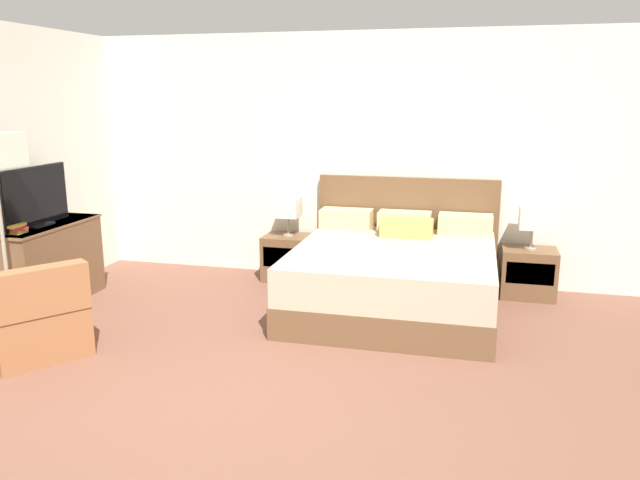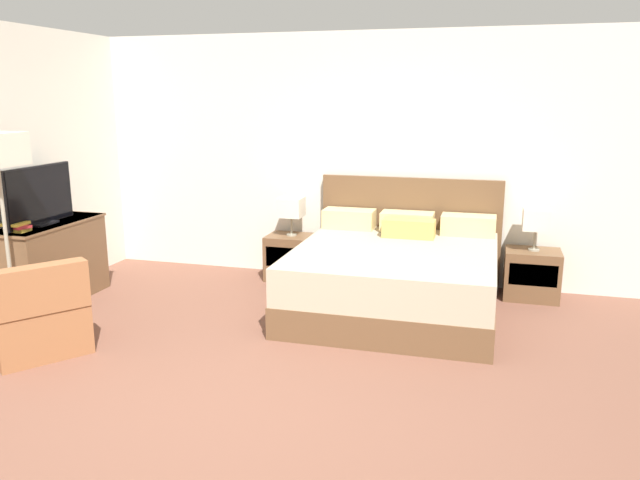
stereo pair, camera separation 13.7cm
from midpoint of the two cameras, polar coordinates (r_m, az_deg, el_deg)
ground_plane at (r=4.17m, az=-5.69°, el=-15.58°), size 9.69×9.69×0.00m
wall_back at (r=6.83m, az=4.04°, el=7.45°), size 7.08×0.06×2.65m
bed at (r=5.94m, az=7.58°, el=-3.24°), size 1.91×1.99×1.15m
nightstand_left at (r=6.90m, az=-2.03°, el=-1.59°), size 0.53×0.42×0.49m
nightstand_right at (r=6.61m, az=19.36°, el=-2.99°), size 0.53×0.42×0.49m
table_lamp_left at (r=6.78m, az=-2.06°, el=2.97°), size 0.25×0.25×0.42m
table_lamp_right at (r=6.49m, az=19.72°, el=1.74°), size 0.25×0.25×0.42m
dresser at (r=6.61m, az=-22.74°, el=-1.81°), size 0.47×1.19×0.80m
tv at (r=6.42m, az=-23.72°, el=3.68°), size 0.18×0.88×0.56m
book_red_cover at (r=6.21m, az=-25.34°, el=0.85°), size 0.20×0.15×0.03m
book_blue_cover at (r=6.20m, az=-25.31°, el=1.11°), size 0.23×0.18×0.02m
book_small_top at (r=6.22m, az=-25.57°, el=1.35°), size 0.19×0.20×0.02m
armchair_by_window at (r=5.40m, az=-23.82°, el=-6.53°), size 0.96×0.96×0.76m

